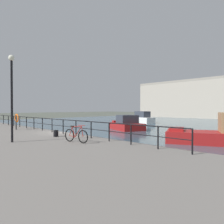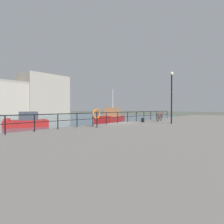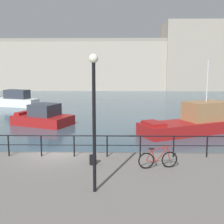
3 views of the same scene
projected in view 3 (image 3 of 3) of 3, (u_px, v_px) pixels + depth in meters
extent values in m
plane|color=#4C5147|center=(57.00, 169.00, 15.48)|extent=(240.00, 240.00, 0.00)
cube|color=#385160|center=(97.00, 101.00, 45.31)|extent=(80.00, 60.00, 0.01)
cube|color=#A89E8E|center=(104.00, 66.00, 68.34)|extent=(59.78, 10.56, 10.57)
cube|color=gray|center=(198.00, 57.00, 67.58)|extent=(16.24, 11.62, 15.09)
cube|color=gray|center=(103.00, 40.00, 62.55)|extent=(59.78, 0.60, 0.70)
cube|color=white|center=(14.00, 102.00, 39.52)|extent=(7.09, 3.99, 1.07)
cube|color=#333842|center=(17.00, 94.00, 39.15)|extent=(3.53, 2.51, 1.17)
cube|color=maroon|center=(43.00, 120.00, 27.16)|extent=(5.91, 4.74, 0.86)
cube|color=#333842|center=(45.00, 110.00, 26.91)|extent=(2.91, 2.98, 1.08)
cube|color=maroon|center=(24.00, 113.00, 27.94)|extent=(1.38, 2.16, 0.24)
cube|color=maroon|center=(196.00, 127.00, 23.98)|extent=(9.92, 6.56, 0.95)
cube|color=#997047|center=(206.00, 111.00, 24.16)|extent=(4.04, 3.38, 1.55)
cube|color=maroon|center=(154.00, 123.00, 22.27)|extent=(1.86, 2.23, 0.24)
cylinder|color=silver|center=(207.00, 81.00, 23.79)|extent=(0.10, 0.10, 3.32)
cylinder|color=black|center=(9.00, 146.00, 14.55)|extent=(0.07, 0.07, 1.05)
cylinder|color=black|center=(41.00, 146.00, 14.52)|extent=(0.07, 0.07, 1.05)
cylinder|color=black|center=(74.00, 146.00, 14.49)|extent=(0.07, 0.07, 1.05)
cylinder|color=black|center=(107.00, 146.00, 14.46)|extent=(0.07, 0.07, 1.05)
cylinder|color=black|center=(140.00, 146.00, 14.43)|extent=(0.07, 0.07, 1.05)
cylinder|color=black|center=(174.00, 147.00, 14.40)|extent=(0.07, 0.07, 1.05)
cylinder|color=black|center=(207.00, 147.00, 14.37)|extent=(0.07, 0.07, 1.05)
cylinder|color=black|center=(24.00, 136.00, 14.46)|extent=(24.47, 0.06, 0.06)
cylinder|color=black|center=(25.00, 145.00, 14.53)|extent=(24.47, 0.04, 0.04)
torus|color=black|center=(169.00, 160.00, 12.93)|extent=(0.72, 0.18, 0.72)
torus|color=black|center=(146.00, 161.00, 12.78)|extent=(0.72, 0.18, 0.72)
cylinder|color=maroon|center=(162.00, 155.00, 12.84)|extent=(0.55, 0.13, 0.66)
cylinder|color=maroon|center=(154.00, 156.00, 12.80)|extent=(0.24, 0.07, 0.58)
cylinder|color=maroon|center=(160.00, 148.00, 12.79)|extent=(0.72, 0.16, 0.11)
cylinder|color=maroon|center=(151.00, 161.00, 12.82)|extent=(0.43, 0.11, 0.12)
cylinder|color=maroon|center=(149.00, 155.00, 12.76)|extent=(0.26, 0.08, 0.51)
cylinder|color=maroon|center=(168.00, 153.00, 12.88)|extent=(0.14, 0.06, 0.57)
cube|color=black|center=(152.00, 149.00, 12.73)|extent=(0.23, 0.13, 0.05)
cylinder|color=maroon|center=(168.00, 146.00, 12.82)|extent=(0.52, 0.11, 0.02)
cylinder|color=black|center=(93.00, 160.00, 13.35)|extent=(0.32, 0.32, 0.44)
cylinder|color=black|center=(94.00, 129.00, 10.16)|extent=(0.12, 0.12, 4.55)
sphere|color=silver|center=(94.00, 58.00, 9.79)|extent=(0.32, 0.32, 0.32)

